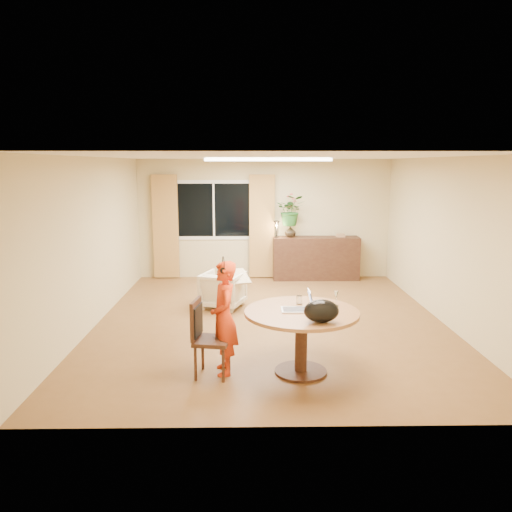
{
  "coord_description": "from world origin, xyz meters",
  "views": [
    {
      "loc": [
        -0.35,
        -7.66,
        2.49
      ],
      "look_at": [
        -0.23,
        -0.2,
        1.11
      ],
      "focal_mm": 35.0,
      "sensor_mm": 36.0,
      "label": 1
    }
  ],
  "objects": [
    {
      "name": "ceiling_panel",
      "position": [
        0.0,
        1.2,
        2.57
      ],
      "size": [
        2.2,
        0.35,
        0.05
      ],
      "primitive_type": "cube",
      "color": "white",
      "rests_on": "ceiling"
    },
    {
      "name": "vase",
      "position": [
        0.56,
        3.01,
        1.06
      ],
      "size": [
        0.3,
        0.3,
        0.25
      ],
      "primitive_type": "imported",
      "rotation": [
        0.0,
        0.0,
        -0.33
      ],
      "color": "black",
      "rests_on": "sideboard"
    },
    {
      "name": "sideboard",
      "position": [
        1.13,
        3.01,
        0.47
      ],
      "size": [
        1.86,
        0.46,
        0.93
      ],
      "primitive_type": "cube",
      "color": "black",
      "rests_on": "floor"
    },
    {
      "name": "dining_table",
      "position": [
        0.28,
        -1.98,
        0.61
      ],
      "size": [
        1.37,
        1.37,
        0.78
      ],
      "color": "brown",
      "rests_on": "floor"
    },
    {
      "name": "throw",
      "position": [
        -0.58,
        0.77,
        0.65
      ],
      "size": [
        0.59,
        0.66,
        0.03
      ],
      "primitive_type": null,
      "rotation": [
        0.0,
        0.0,
        0.3
      ],
      "color": "beige",
      "rests_on": "armchair"
    },
    {
      "name": "window",
      "position": [
        -1.1,
        3.23,
        1.5
      ],
      "size": [
        1.7,
        0.03,
        1.3
      ],
      "color": "white",
      "rests_on": "wall_back"
    },
    {
      "name": "wall_back",
      "position": [
        0.0,
        3.25,
        1.3
      ],
      "size": [
        5.5,
        0.0,
        5.5
      ],
      "primitive_type": "plane",
      "rotation": [
        1.57,
        0.0,
        0.0
      ],
      "color": "#D0BC87",
      "rests_on": "floor"
    },
    {
      "name": "armchair",
      "position": [
        -0.8,
        0.85,
        0.32
      ],
      "size": [
        0.87,
        0.88,
        0.63
      ],
      "primitive_type": "imported",
      "rotation": [
        0.0,
        0.0,
        2.8
      ],
      "color": "beige",
      "rests_on": "floor"
    },
    {
      "name": "tumbler",
      "position": [
        0.28,
        -1.69,
        0.83
      ],
      "size": [
        0.07,
        0.07,
        0.11
      ],
      "primitive_type": null,
      "rotation": [
        0.0,
        0.0,
        -0.02
      ],
      "color": "white",
      "rests_on": "dining_table"
    },
    {
      "name": "book_stack",
      "position": [
        1.65,
        3.01,
        0.97
      ],
      "size": [
        0.21,
        0.18,
        0.07
      ],
      "primitive_type": null,
      "rotation": [
        0.0,
        0.0,
        0.24
      ],
      "color": "#886345",
      "rests_on": "sideboard"
    },
    {
      "name": "wall_left",
      "position": [
        -2.75,
        0.0,
        1.3
      ],
      "size": [
        0.0,
        6.5,
        6.5
      ],
      "primitive_type": "plane",
      "rotation": [
        1.57,
        0.0,
        1.57
      ],
      "color": "#D0BC87",
      "rests_on": "floor"
    },
    {
      "name": "dining_chair",
      "position": [
        -0.78,
        -2.05,
        0.46
      ],
      "size": [
        0.51,
        0.47,
        0.93
      ],
      "primitive_type": null,
      "rotation": [
        0.0,
        0.0,
        -0.17
      ],
      "color": "black",
      "rests_on": "floor"
    },
    {
      "name": "handbag",
      "position": [
        0.45,
        -2.43,
        0.91
      ],
      "size": [
        0.43,
        0.32,
        0.26
      ],
      "primitive_type": null,
      "rotation": [
        0.0,
        0.0,
        0.26
      ],
      "color": "black",
      "rests_on": "dining_table"
    },
    {
      "name": "bouquet",
      "position": [
        0.57,
        3.01,
        1.51
      ],
      "size": [
        0.65,
        0.58,
        0.66
      ],
      "primitive_type": "imported",
      "rotation": [
        0.0,
        0.0,
        -0.12
      ],
      "color": "#256328",
      "rests_on": "vase"
    },
    {
      "name": "curtain_left",
      "position": [
        -2.15,
        3.15,
        1.15
      ],
      "size": [
        0.55,
        0.08,
        2.25
      ],
      "primitive_type": "cube",
      "color": "olive",
      "rests_on": "wall_back"
    },
    {
      "name": "pot_lid",
      "position": [
        0.58,
        -1.69,
        0.79
      ],
      "size": [
        0.26,
        0.26,
        0.03
      ],
      "primitive_type": null,
      "rotation": [
        0.0,
        0.0,
        -0.33
      ],
      "color": "white",
      "rests_on": "dining_table"
    },
    {
      "name": "ceiling",
      "position": [
        0.0,
        0.0,
        2.6
      ],
      "size": [
        6.5,
        6.5,
        0.0
      ],
      "primitive_type": "plane",
      "rotation": [
        3.14,
        0.0,
        0.0
      ],
      "color": "white",
      "rests_on": "wall_back"
    },
    {
      "name": "floor",
      "position": [
        0.0,
        0.0,
        0.0
      ],
      "size": [
        6.5,
        6.5,
        0.0
      ],
      "primitive_type": "plane",
      "color": "brown",
      "rests_on": "ground"
    },
    {
      "name": "wine_glass",
      "position": [
        0.72,
        -1.78,
        0.87
      ],
      "size": [
        0.08,
        0.08,
        0.19
      ],
      "primitive_type": null,
      "rotation": [
        0.0,
        0.0,
        0.24
      ],
      "color": "white",
      "rests_on": "dining_table"
    },
    {
      "name": "wall_right",
      "position": [
        2.75,
        0.0,
        1.3
      ],
      "size": [
        0.0,
        6.5,
        6.5
      ],
      "primitive_type": "plane",
      "rotation": [
        1.57,
        0.0,
        -1.57
      ],
      "color": "#D0BC87",
      "rests_on": "floor"
    },
    {
      "name": "desk_lamp",
      "position": [
        0.26,
        2.96,
        1.12
      ],
      "size": [
        0.16,
        0.16,
        0.37
      ],
      "primitive_type": null,
      "rotation": [
        0.0,
        0.0,
        -0.06
      ],
      "color": "black",
      "rests_on": "sideboard"
    },
    {
      "name": "laptop",
      "position": [
        0.22,
        -1.97,
        0.91
      ],
      "size": [
        0.39,
        0.26,
        0.26
      ],
      "primitive_type": null,
      "rotation": [
        0.0,
        0.0,
        -0.0
      ],
      "color": "#B7B7BC",
      "rests_on": "dining_table"
    },
    {
      "name": "child",
      "position": [
        -0.64,
        -1.95,
        0.69
      ],
      "size": [
        0.55,
        0.41,
        1.37
      ],
      "primitive_type": "imported",
      "rotation": [
        0.0,
        0.0,
        -1.4
      ],
      "color": "red",
      "rests_on": "floor"
    },
    {
      "name": "curtain_right",
      "position": [
        -0.05,
        3.15,
        1.15
      ],
      "size": [
        0.55,
        0.08,
        2.25
      ],
      "primitive_type": "cube",
      "color": "olive",
      "rests_on": "wall_back"
    }
  ]
}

